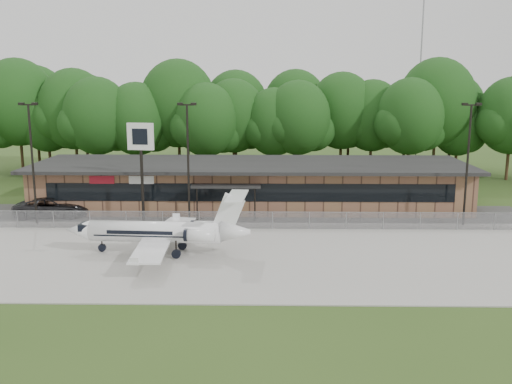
{
  "coord_description": "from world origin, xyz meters",
  "views": [
    {
      "loc": [
        1.47,
        -30.13,
        12.08
      ],
      "look_at": [
        0.7,
        12.0,
        3.73
      ],
      "focal_mm": 40.0,
      "sensor_mm": 36.0,
      "label": 1
    }
  ],
  "objects_px": {
    "terminal": "(251,184)",
    "suv": "(52,207)",
    "pole_sign": "(141,147)",
    "business_jet": "(162,233)"
  },
  "relations": [
    {
      "from": "terminal",
      "to": "pole_sign",
      "type": "height_order",
      "value": "pole_sign"
    },
    {
      "from": "terminal",
      "to": "business_jet",
      "type": "bearing_deg",
      "value": -109.98
    },
    {
      "from": "terminal",
      "to": "pole_sign",
      "type": "bearing_deg",
      "value": -141.41
    },
    {
      "from": "suv",
      "to": "business_jet",
      "type": "bearing_deg",
      "value": -137.38
    },
    {
      "from": "terminal",
      "to": "business_jet",
      "type": "height_order",
      "value": "business_jet"
    },
    {
      "from": "business_jet",
      "to": "suv",
      "type": "height_order",
      "value": "business_jet"
    },
    {
      "from": "suv",
      "to": "pole_sign",
      "type": "distance_m",
      "value": 10.55
    },
    {
      "from": "business_jet",
      "to": "pole_sign",
      "type": "height_order",
      "value": "pole_sign"
    },
    {
      "from": "business_jet",
      "to": "pole_sign",
      "type": "xyz_separation_m",
      "value": [
        -3.19,
        8.7,
        4.96
      ]
    },
    {
      "from": "terminal",
      "to": "suv",
      "type": "xyz_separation_m",
      "value": [
        -17.58,
        -4.9,
        -1.28
      ]
    }
  ]
}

